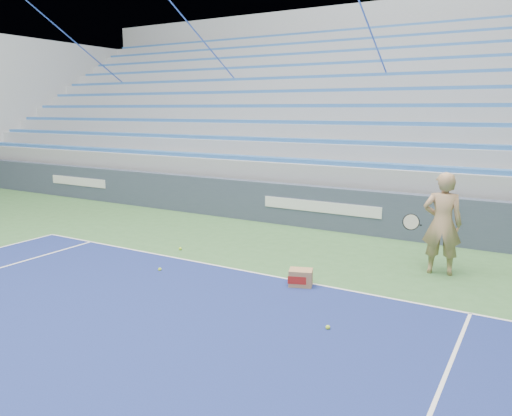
{
  "coord_description": "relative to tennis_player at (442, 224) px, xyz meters",
  "views": [
    {
      "loc": [
        4.88,
        4.12,
        3.05
      ],
      "look_at": [
        0.06,
        12.38,
        1.15
      ],
      "focal_mm": 35.0,
      "sensor_mm": 36.0,
      "label": 1
    }
  ],
  "objects": [
    {
      "name": "sponsor_barrier",
      "position": [
        -3.32,
        2.24,
        -0.42
      ],
      "size": [
        30.0,
        0.32,
        1.1
      ],
      "color": "#394356",
      "rests_on": "ground"
    },
    {
      "name": "tennis_ball_2",
      "position": [
        -4.64,
        -2.56,
        -0.93
      ],
      "size": [
        0.07,
        0.07,
        0.07
      ],
      "primitive_type": "sphere",
      "color": "#C1EC30",
      "rests_on": "ground"
    },
    {
      "name": "tennis_ball_3",
      "position": [
        -2.34,
        -1.5,
        -0.93
      ],
      "size": [
        0.07,
        0.07,
        0.07
      ],
      "primitive_type": "sphere",
      "color": "#C1EC30",
      "rests_on": "ground"
    },
    {
      "name": "bleachers",
      "position": [
        -3.32,
        7.96,
        1.39
      ],
      "size": [
        31.0,
        9.15,
        7.3
      ],
      "color": "#989BA0",
      "rests_on": "ground"
    },
    {
      "name": "tennis_ball_0",
      "position": [
        -0.87,
        -3.36,
        -0.93
      ],
      "size": [
        0.07,
        0.07,
        0.07
      ],
      "primitive_type": "sphere",
      "color": "#C1EC30",
      "rests_on": "ground"
    },
    {
      "name": "ball_box",
      "position": [
        -1.96,
        -1.95,
        -0.82
      ],
      "size": [
        0.48,
        0.43,
        0.3
      ],
      "color": "#A2774E",
      "rests_on": "ground"
    },
    {
      "name": "tennis_player",
      "position": [
        0.0,
        0.0,
        0.0
      ],
      "size": [
        0.99,
        0.91,
        1.93
      ],
      "color": "tan",
      "rests_on": "ground"
    },
    {
      "name": "tennis_ball_1",
      "position": [
        -5.22,
        -1.22,
        -0.93
      ],
      "size": [
        0.07,
        0.07,
        0.07
      ],
      "primitive_type": "sphere",
      "color": "#C1EC30",
      "rests_on": "ground"
    }
  ]
}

